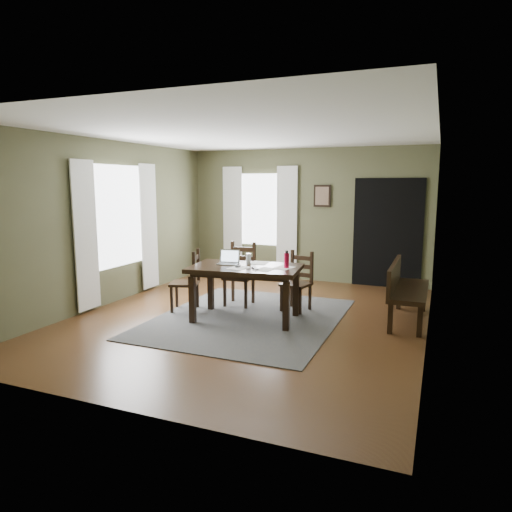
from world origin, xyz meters
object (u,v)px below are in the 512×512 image
at_px(dining_table, 245,273).
at_px(chair_back_right, 298,282).
at_px(bench, 404,286).
at_px(chair_back_left, 240,275).
at_px(water_bottle, 287,260).
at_px(chair_end, 188,281).
at_px(laptop, 229,260).

bearing_deg(dining_table, chair_back_right, 47.32).
relative_size(chair_back_right, bench, 0.61).
xyz_separation_m(chair_back_left, water_bottle, (1.02, -0.66, 0.41)).
distance_m(chair_end, laptop, 0.81).
relative_size(dining_table, laptop, 4.94).
distance_m(chair_back_right, water_bottle, 0.82).
distance_m(dining_table, chair_back_left, 0.89).
bearing_deg(water_bottle, dining_table, -170.83).
height_order(dining_table, laptop, laptop).
xyz_separation_m(dining_table, laptop, (-0.31, 0.09, 0.15)).
bearing_deg(water_bottle, chair_back_left, 147.07).
relative_size(chair_back_left, water_bottle, 4.13).
relative_size(chair_back_left, laptop, 3.01).
xyz_separation_m(bench, laptop, (-2.47, -0.70, 0.34)).
distance_m(chair_end, bench, 3.26).
xyz_separation_m(dining_table, chair_back_left, (-0.42, 0.75, -0.20)).
xyz_separation_m(chair_back_left, chair_back_right, (0.98, 0.02, -0.05)).
distance_m(chair_end, water_bottle, 1.69).
distance_m(chair_back_left, laptop, 0.76).
xyz_separation_m(dining_table, water_bottle, (0.60, 0.10, 0.21)).
bearing_deg(chair_back_right, chair_back_left, -167.11).
height_order(dining_table, water_bottle, water_bottle).
distance_m(chair_back_left, water_bottle, 1.28).
xyz_separation_m(chair_back_left, bench, (2.58, 0.04, 0.01)).
bearing_deg(chair_back_left, chair_end, -136.42).
bearing_deg(water_bottle, bench, 24.18).
height_order(bench, laptop, laptop).
bearing_deg(bench, dining_table, 110.28).
relative_size(dining_table, chair_end, 1.75).
height_order(laptop, water_bottle, water_bottle).
height_order(chair_back_left, laptop, chair_back_left).
xyz_separation_m(chair_end, chair_back_left, (0.61, 0.66, 0.03)).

